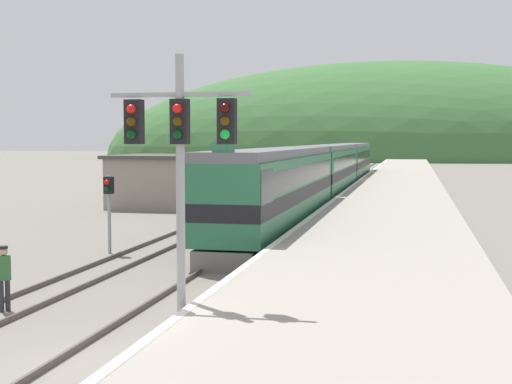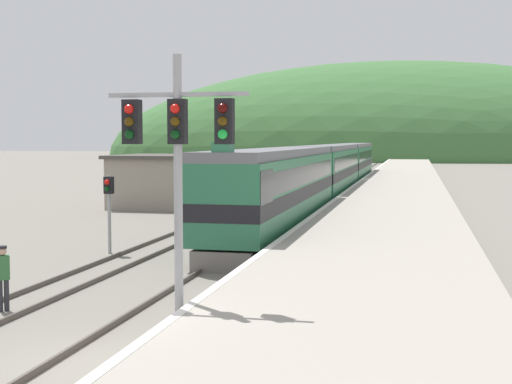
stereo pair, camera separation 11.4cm
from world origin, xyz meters
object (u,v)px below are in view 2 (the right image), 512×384
Objects in this scene: carriage_third at (353,162)px; track_worker at (3,274)px; carriage_second at (329,170)px; signal_mast_main at (178,150)px; signal_post_siding at (109,197)px; express_train_lead_car at (277,188)px.

carriage_third reaches higher than track_worker.
carriage_second and carriage_third have the same top height.
signal_mast_main reaches higher than carriage_second.
carriage_second reaches higher than track_worker.
signal_mast_main is 2.04× the size of signal_post_siding.
signal_post_siding is 1.79× the size of track_worker.
signal_post_siding is at bearing -128.66° from express_train_lead_car.
signal_post_siding is at bearing -101.12° from carriage_second.
express_train_lead_car is 1.06× the size of carriage_third.
carriage_second is at bearing 90.00° from express_train_lead_car.
carriage_third is 11.03× the size of track_worker.
signal_mast_main is (1.45, -41.11, 2.19)m from carriage_second.
signal_mast_main is (1.45, -62.16, 2.19)m from carriage_third.
signal_post_siding reaches higher than track_worker.
express_train_lead_car is at bearing 94.32° from signal_mast_main.
carriage_third is 50.45m from signal_post_siding.
track_worker is at bearing -96.42° from carriage_second.
track_worker is (-4.39, -39.01, -1.28)m from carriage_second.
express_train_lead_car reaches higher than track_worker.
express_train_lead_car is 11.73× the size of track_worker.
carriage_third is at bearing 85.82° from track_worker.
carriage_second reaches higher than signal_post_siding.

